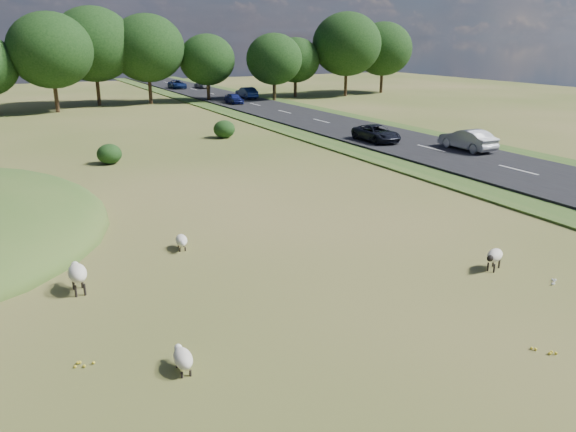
% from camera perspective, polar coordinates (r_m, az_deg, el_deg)
% --- Properties ---
extents(ground, '(160.00, 160.00, 0.00)m').
position_cam_1_polar(ground, '(37.39, -14.09, 4.74)').
color(ground, '#415A1C').
rests_on(ground, ground).
extents(road, '(8.00, 150.00, 0.25)m').
position_cam_1_polar(road, '(54.13, 4.49, 9.22)').
color(road, black).
rests_on(road, ground).
extents(treeline, '(96.28, 14.66, 11.70)m').
position_cam_1_polar(treeline, '(71.41, -22.31, 15.24)').
color(treeline, black).
rests_on(treeline, ground).
extents(shrubs, '(26.95, 7.76, 1.47)m').
position_cam_1_polar(shrubs, '(43.31, -20.30, 6.86)').
color(shrubs, black).
rests_on(shrubs, ground).
extents(sheep_0, '(0.50, 1.05, 0.60)m').
position_cam_1_polar(sheep_0, '(14.70, -10.66, -13.98)').
color(sheep_0, beige).
rests_on(sheep_0, ground).
extents(sheep_1, '(0.60, 1.33, 0.97)m').
position_cam_1_polar(sheep_1, '(19.69, -20.62, -5.43)').
color(sheep_1, beige).
rests_on(sheep_1, ground).
extents(sheep_3, '(1.12, 0.80, 0.78)m').
position_cam_1_polar(sheep_3, '(21.51, 20.24, -3.81)').
color(sheep_3, beige).
rests_on(sheep_3, ground).
extents(sheep_4, '(0.59, 1.06, 0.59)m').
position_cam_1_polar(sheep_4, '(22.56, -10.77, -2.47)').
color(sheep_4, beige).
rests_on(sheep_4, ground).
extents(car_0, '(1.75, 4.31, 1.25)m').
position_cam_1_polar(car_0, '(94.02, -8.68, 13.10)').
color(car_0, '#9A9CA1').
rests_on(car_0, road).
extents(car_1, '(2.13, 4.61, 1.28)m').
position_cam_1_polar(car_1, '(94.12, -11.18, 12.99)').
color(car_1, navy).
rests_on(car_1, road).
extents(car_2, '(1.56, 4.49, 1.48)m').
position_cam_1_polar(car_2, '(77.11, -4.23, 12.38)').
color(car_2, navy).
rests_on(car_2, road).
extents(car_3, '(1.59, 4.55, 1.50)m').
position_cam_1_polar(car_3, '(42.94, 17.77, 7.42)').
color(car_3, '#96979D').
rests_on(car_3, road).
extents(car_4, '(2.08, 4.52, 1.26)m').
position_cam_1_polar(car_4, '(44.94, 8.98, 8.30)').
color(car_4, black).
rests_on(car_4, road).
extents(car_6, '(1.46, 3.63, 1.24)m').
position_cam_1_polar(car_6, '(71.11, -5.50, 11.81)').
color(car_6, navy).
rests_on(car_6, road).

